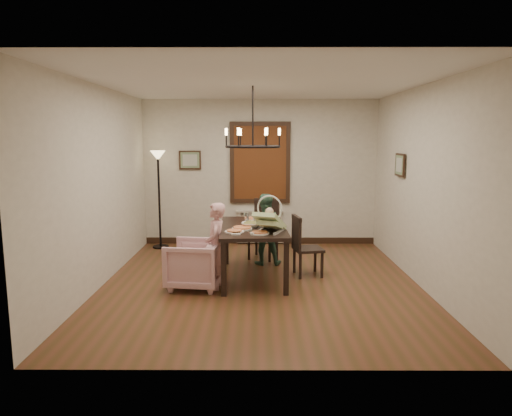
{
  "coord_description": "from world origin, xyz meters",
  "views": [
    {
      "loc": [
        -0.04,
        -6.34,
        2.08
      ],
      "look_at": [
        -0.07,
        0.3,
        1.05
      ],
      "focal_mm": 32.0,
      "sensor_mm": 36.0,
      "label": 1
    }
  ],
  "objects_px": {
    "dining_table": "(253,232)",
    "drinking_glass": "(256,221)",
    "floor_lamp": "(159,201)",
    "baby_bouncer": "(270,220)",
    "chair_right": "(308,245)",
    "elderly_woman": "(216,253)",
    "armchair": "(194,264)",
    "seated_man": "(264,235)",
    "chair_far": "(263,229)"
  },
  "relations": [
    {
      "from": "elderly_woman",
      "to": "baby_bouncer",
      "type": "xyz_separation_m",
      "value": [
        0.74,
        0.06,
        0.46
      ]
    },
    {
      "from": "baby_bouncer",
      "to": "drinking_glass",
      "type": "bearing_deg",
      "value": 136.44
    },
    {
      "from": "armchair",
      "to": "baby_bouncer",
      "type": "relative_size",
      "value": 1.37
    },
    {
      "from": "chair_right",
      "to": "elderly_woman",
      "type": "xyz_separation_m",
      "value": [
        -1.34,
        -0.61,
        0.03
      ]
    },
    {
      "from": "dining_table",
      "to": "baby_bouncer",
      "type": "distance_m",
      "value": 0.55
    },
    {
      "from": "elderly_woman",
      "to": "baby_bouncer",
      "type": "relative_size",
      "value": 1.86
    },
    {
      "from": "chair_far",
      "to": "elderly_woman",
      "type": "xyz_separation_m",
      "value": [
        -0.67,
        -1.6,
        -0.02
      ]
    },
    {
      "from": "floor_lamp",
      "to": "baby_bouncer",
      "type": "bearing_deg",
      "value": -48.97
    },
    {
      "from": "elderly_woman",
      "to": "floor_lamp",
      "type": "bearing_deg",
      "value": -152.56
    },
    {
      "from": "baby_bouncer",
      "to": "elderly_woman",
      "type": "bearing_deg",
      "value": -153.16
    },
    {
      "from": "chair_right",
      "to": "armchair",
      "type": "height_order",
      "value": "chair_right"
    },
    {
      "from": "chair_right",
      "to": "seated_man",
      "type": "relative_size",
      "value": 0.96
    },
    {
      "from": "chair_right",
      "to": "seated_man",
      "type": "distance_m",
      "value": 0.91
    },
    {
      "from": "dining_table",
      "to": "drinking_glass",
      "type": "bearing_deg",
      "value": -17.68
    },
    {
      "from": "dining_table",
      "to": "chair_far",
      "type": "xyz_separation_m",
      "value": [
        0.16,
        1.12,
        -0.19
      ]
    },
    {
      "from": "chair_right",
      "to": "elderly_woman",
      "type": "relative_size",
      "value": 0.93
    },
    {
      "from": "chair_right",
      "to": "elderly_woman",
      "type": "height_order",
      "value": "elderly_woman"
    },
    {
      "from": "chair_right",
      "to": "armchair",
      "type": "relative_size",
      "value": 1.27
    },
    {
      "from": "baby_bouncer",
      "to": "floor_lamp",
      "type": "bearing_deg",
      "value": 153.38
    },
    {
      "from": "chair_right",
      "to": "armchair",
      "type": "bearing_deg",
      "value": 98.11
    },
    {
      "from": "armchair",
      "to": "floor_lamp",
      "type": "bearing_deg",
      "value": -150.29
    },
    {
      "from": "elderly_woman",
      "to": "floor_lamp",
      "type": "relative_size",
      "value": 0.55
    },
    {
      "from": "dining_table",
      "to": "drinking_glass",
      "type": "height_order",
      "value": "drinking_glass"
    },
    {
      "from": "dining_table",
      "to": "chair_far",
      "type": "relative_size",
      "value": 1.67
    },
    {
      "from": "drinking_glass",
      "to": "floor_lamp",
      "type": "height_order",
      "value": "floor_lamp"
    },
    {
      "from": "chair_right",
      "to": "floor_lamp",
      "type": "height_order",
      "value": "floor_lamp"
    },
    {
      "from": "baby_bouncer",
      "to": "floor_lamp",
      "type": "xyz_separation_m",
      "value": [
        -2.02,
        2.32,
        -0.06
      ]
    },
    {
      "from": "seated_man",
      "to": "drinking_glass",
      "type": "xyz_separation_m",
      "value": [
        -0.13,
        -0.78,
        0.37
      ]
    },
    {
      "from": "chair_far",
      "to": "elderly_woman",
      "type": "relative_size",
      "value": 1.04
    },
    {
      "from": "dining_table",
      "to": "chair_far",
      "type": "height_order",
      "value": "chair_far"
    },
    {
      "from": "chair_far",
      "to": "seated_man",
      "type": "xyz_separation_m",
      "value": [
        0.02,
        -0.36,
        -0.03
      ]
    },
    {
      "from": "armchair",
      "to": "drinking_glass",
      "type": "height_order",
      "value": "drinking_glass"
    },
    {
      "from": "armchair",
      "to": "floor_lamp",
      "type": "distance_m",
      "value": 2.59
    },
    {
      "from": "drinking_glass",
      "to": "floor_lamp",
      "type": "relative_size",
      "value": 0.08
    },
    {
      "from": "armchair",
      "to": "elderly_woman",
      "type": "relative_size",
      "value": 0.74
    },
    {
      "from": "chair_right",
      "to": "floor_lamp",
      "type": "xyz_separation_m",
      "value": [
        -2.62,
        1.77,
        0.43
      ]
    },
    {
      "from": "chair_right",
      "to": "drinking_glass",
      "type": "height_order",
      "value": "drinking_glass"
    },
    {
      "from": "armchair",
      "to": "seated_man",
      "type": "height_order",
      "value": "seated_man"
    },
    {
      "from": "armchair",
      "to": "dining_table",
      "type": "bearing_deg",
      "value": 124.96
    },
    {
      "from": "dining_table",
      "to": "seated_man",
      "type": "height_order",
      "value": "seated_man"
    },
    {
      "from": "seated_man",
      "to": "floor_lamp",
      "type": "height_order",
      "value": "floor_lamp"
    },
    {
      "from": "armchair",
      "to": "floor_lamp",
      "type": "xyz_separation_m",
      "value": [
        -0.97,
        2.33,
        0.57
      ]
    },
    {
      "from": "chair_right",
      "to": "baby_bouncer",
      "type": "relative_size",
      "value": 1.74
    },
    {
      "from": "seated_man",
      "to": "baby_bouncer",
      "type": "relative_size",
      "value": 1.82
    },
    {
      "from": "armchair",
      "to": "elderly_woman",
      "type": "distance_m",
      "value": 0.35
    },
    {
      "from": "armchair",
      "to": "floor_lamp",
      "type": "relative_size",
      "value": 0.41
    },
    {
      "from": "chair_far",
      "to": "floor_lamp",
      "type": "bearing_deg",
      "value": 178.03
    },
    {
      "from": "dining_table",
      "to": "armchair",
      "type": "bearing_deg",
      "value": -154.77
    },
    {
      "from": "seated_man",
      "to": "drinking_glass",
      "type": "distance_m",
      "value": 0.87
    },
    {
      "from": "drinking_glass",
      "to": "floor_lamp",
      "type": "xyz_separation_m",
      "value": [
        -1.84,
        1.91,
        0.04
      ]
    }
  ]
}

